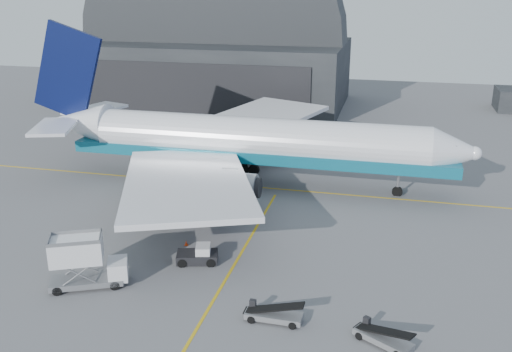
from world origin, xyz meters
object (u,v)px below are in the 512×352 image
(catering_truck, at_px, (85,263))
(belt_loader_b, at_px, (383,338))
(pushback_tug, at_px, (198,256))
(belt_loader_a, at_px, (273,314))
(airliner, at_px, (241,141))

(catering_truck, height_order, belt_loader_b, catering_truck)
(belt_loader_b, bearing_deg, pushback_tug, -177.46)
(belt_loader_a, xyz_separation_m, belt_loader_b, (7.75, -0.96, -0.01))
(catering_truck, height_order, belt_loader_a, catering_truck)
(catering_truck, distance_m, belt_loader_b, 23.45)
(pushback_tug, relative_size, belt_loader_b, 0.93)
(airliner, distance_m, pushback_tug, 21.14)
(pushback_tug, height_order, belt_loader_a, belt_loader_a)
(pushback_tug, xyz_separation_m, belt_loader_b, (15.94, -8.26, -0.10))
(catering_truck, bearing_deg, pushback_tug, 14.60)
(belt_loader_a, bearing_deg, belt_loader_b, -6.41)
(airliner, bearing_deg, belt_loader_b, -58.59)
(pushback_tug, distance_m, belt_loader_b, 17.95)
(pushback_tug, bearing_deg, belt_loader_b, -42.45)
(belt_loader_a, bearing_deg, pushback_tug, 138.97)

